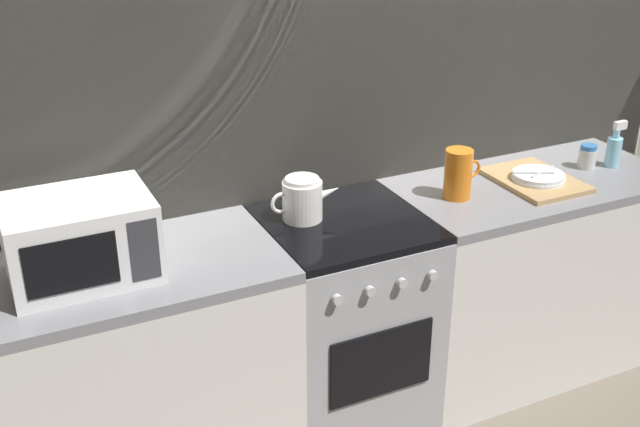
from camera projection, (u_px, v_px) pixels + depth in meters
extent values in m
plane|color=#6B6054|center=(342.00, 413.00, 3.34)|extent=(8.00, 8.00, 0.00)
cube|color=#B2AD9E|center=(308.00, 119.00, 3.10)|extent=(3.60, 0.05, 2.40)
cube|color=silver|center=(310.00, 121.00, 3.08)|extent=(3.58, 0.01, 2.39)
cube|color=silver|center=(118.00, 387.00, 2.81)|extent=(1.20, 0.60, 0.86)
cube|color=gray|center=(103.00, 277.00, 2.62)|extent=(1.20, 0.60, 0.04)
cube|color=#9E9EA3|center=(344.00, 326.00, 3.16)|extent=(0.60, 0.60, 0.87)
cube|color=black|center=(345.00, 224.00, 2.97)|extent=(0.59, 0.59, 0.03)
cube|color=black|center=(382.00, 363.00, 2.91)|extent=(0.42, 0.01, 0.28)
cylinder|color=#B7B7BC|center=(337.00, 300.00, 2.68)|extent=(0.04, 0.02, 0.04)
cylinder|color=#B7B7BC|center=(370.00, 291.00, 2.73)|extent=(0.04, 0.02, 0.04)
cylinder|color=#B7B7BC|center=(402.00, 283.00, 2.78)|extent=(0.04, 0.02, 0.04)
cylinder|color=#B7B7BC|center=(433.00, 275.00, 2.83)|extent=(0.04, 0.02, 0.04)
cube|color=silver|center=(524.00, 278.00, 3.52)|extent=(1.20, 0.60, 0.86)
cube|color=gray|center=(535.00, 185.00, 3.33)|extent=(1.20, 0.60, 0.04)
cube|color=white|center=(80.00, 238.00, 2.53)|extent=(0.46, 0.34, 0.27)
cube|color=black|center=(72.00, 265.00, 2.37)|extent=(0.28, 0.01, 0.17)
cube|color=#333338|center=(144.00, 250.00, 2.46)|extent=(0.09, 0.01, 0.21)
cylinder|color=white|center=(302.00, 201.00, 2.95)|extent=(0.15, 0.15, 0.15)
cylinder|color=white|center=(302.00, 180.00, 2.91)|extent=(0.13, 0.13, 0.02)
cone|color=white|center=(329.00, 192.00, 2.98)|extent=(0.10, 0.04, 0.05)
torus|color=white|center=(281.00, 203.00, 2.91)|extent=(0.08, 0.01, 0.08)
cylinder|color=orange|center=(457.00, 174.00, 3.12)|extent=(0.11, 0.11, 0.20)
torus|color=orange|center=(472.00, 168.00, 3.14)|extent=(0.08, 0.01, 0.08)
cube|color=tan|center=(535.00, 180.00, 3.30)|extent=(0.30, 0.40, 0.02)
cylinder|color=silver|center=(538.00, 178.00, 3.27)|extent=(0.22, 0.22, 0.01)
cylinder|color=silver|center=(539.00, 175.00, 3.27)|extent=(0.21, 0.21, 0.01)
cylinder|color=silver|center=(543.00, 171.00, 3.27)|extent=(0.16, 0.07, 0.01)
cube|color=silver|center=(533.00, 172.00, 3.26)|extent=(0.16, 0.09, 0.00)
cylinder|color=silver|center=(587.00, 159.00, 3.43)|extent=(0.08, 0.08, 0.08)
cylinder|color=#2D6BAD|center=(589.00, 147.00, 3.41)|extent=(0.07, 0.07, 0.02)
cylinder|color=#8CCCE5|center=(613.00, 152.00, 3.44)|extent=(0.06, 0.06, 0.13)
cylinder|color=#8CCCE5|center=(616.00, 134.00, 3.40)|extent=(0.03, 0.03, 0.04)
cube|color=white|center=(620.00, 125.00, 3.39)|extent=(0.06, 0.02, 0.04)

